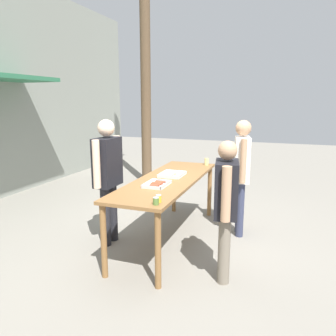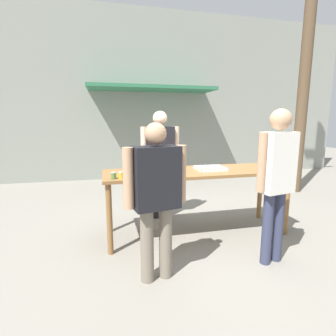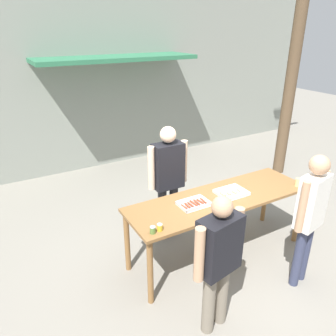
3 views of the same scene
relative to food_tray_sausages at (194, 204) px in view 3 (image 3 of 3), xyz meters
name	(u,v)px [view 3 (image 3 of 3)]	position (x,y,z in m)	size (l,w,h in m)	color
ground_plane	(216,254)	(0.42, -0.01, -0.93)	(24.00, 24.00, 0.00)	gray
building_facade_back	(107,63)	(0.42, 3.97, 1.32)	(12.00, 1.11, 4.50)	gray
serving_table	(220,204)	(0.42, -0.01, -0.11)	(2.56, 0.79, 0.92)	brown
food_tray_sausages	(194,204)	(0.00, 0.00, 0.00)	(0.39, 0.27, 0.04)	silver
food_tray_buns	(231,193)	(0.60, 0.00, 0.01)	(0.39, 0.32, 0.06)	silver
condiment_jar_mustard	(153,230)	(-0.73, -0.29, 0.03)	(0.06, 0.06, 0.08)	#567A38
condiment_jar_ketchup	(160,227)	(-0.64, -0.28, 0.03)	(0.06, 0.06, 0.08)	gold
beer_cup	(298,182)	(1.56, -0.28, 0.04)	(0.07, 0.07, 0.12)	#DBC67A
person_server_behind_table	(168,174)	(0.05, 0.74, 0.11)	(0.62, 0.24, 1.74)	#232328
person_customer_holding_hotdog	(218,255)	(-0.35, -0.96, 0.00)	(0.63, 0.31, 1.58)	#756B5B
person_customer_with_cup	(311,210)	(0.98, -0.94, 0.11)	(0.53, 0.27, 1.72)	#333851
utility_pole	(303,2)	(3.39, 1.63, 2.45)	(1.10, 0.24, 6.62)	brown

